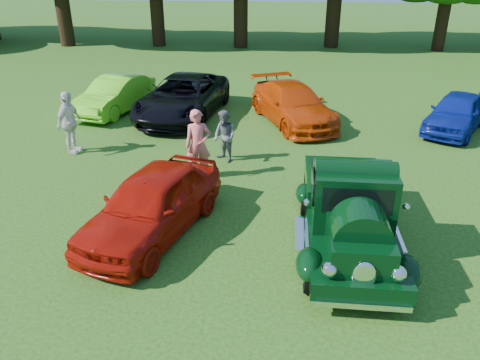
# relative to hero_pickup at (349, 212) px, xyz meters

# --- Properties ---
(ground) EXTENTS (120.00, 120.00, 0.00)m
(ground) POSITION_rel_hero_pickup_xyz_m (-1.44, -0.14, -0.78)
(ground) COLOR #214610
(ground) RESTS_ON ground
(hero_pickup) EXTENTS (2.13, 4.58, 1.79)m
(hero_pickup) POSITION_rel_hero_pickup_xyz_m (0.00, 0.00, 0.00)
(hero_pickup) COLOR black
(hero_pickup) RESTS_ON ground
(red_convertible) EXTENTS (2.73, 4.38, 1.39)m
(red_convertible) POSITION_rel_hero_pickup_xyz_m (-4.05, 0.10, -0.08)
(red_convertible) COLOR #A41107
(red_convertible) RESTS_ON ground
(back_car_lime) EXTENTS (2.25, 4.19, 1.31)m
(back_car_lime) POSITION_rel_hero_pickup_xyz_m (-7.79, 8.50, -0.12)
(back_car_lime) COLOR #62D81C
(back_car_lime) RESTS_ON ground
(back_car_black) EXTENTS (3.05, 5.55, 1.47)m
(back_car_black) POSITION_rel_hero_pickup_xyz_m (-5.11, 8.21, -0.04)
(back_car_black) COLOR black
(back_car_black) RESTS_ON ground
(back_car_orange) EXTENTS (3.57, 5.01, 1.35)m
(back_car_orange) POSITION_rel_hero_pickup_xyz_m (-1.10, 7.88, -0.10)
(back_car_orange) COLOR #BF3606
(back_car_orange) RESTS_ON ground
(back_car_blue) EXTENTS (3.22, 4.01, 1.28)m
(back_car_blue) POSITION_rel_hero_pickup_xyz_m (4.40, 7.54, -0.13)
(back_car_blue) COLOR navy
(back_car_blue) RESTS_ON ground
(spectator_pink) EXTENTS (0.79, 0.63, 1.87)m
(spectator_pink) POSITION_rel_hero_pickup_xyz_m (-3.58, 2.94, 0.16)
(spectator_pink) COLOR #F56964
(spectator_pink) RESTS_ON ground
(spectator_grey) EXTENTS (0.92, 0.92, 1.50)m
(spectator_grey) POSITION_rel_hero_pickup_xyz_m (-3.04, 4.14, -0.03)
(spectator_grey) COLOR slate
(spectator_grey) RESTS_ON ground
(spectator_white) EXTENTS (0.61, 1.15, 1.88)m
(spectator_white) POSITION_rel_hero_pickup_xyz_m (-7.70, 4.34, 0.16)
(spectator_white) COLOR silver
(spectator_white) RESTS_ON ground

